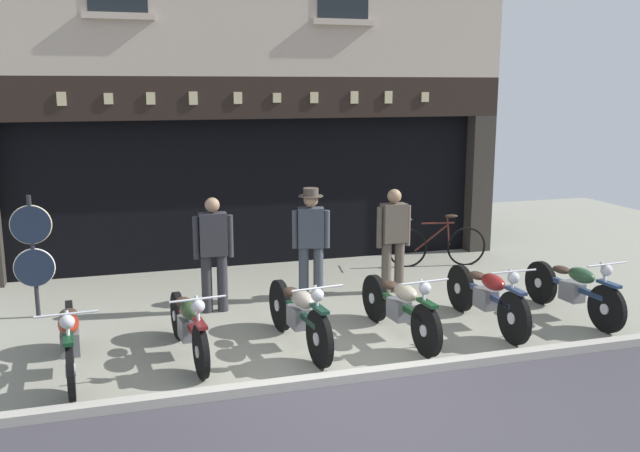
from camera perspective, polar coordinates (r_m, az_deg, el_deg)
name	(u,v)px	position (r m, az deg, el deg)	size (l,w,h in m)	color
ground	(390,429)	(6.84, 5.76, -16.32)	(21.14, 22.00, 0.18)	gray
shop_facade	(237,156)	(13.81, -6.84, 5.72)	(9.44, 4.42, 6.69)	black
motorcycle_far_left	(70,338)	(8.18, -19.94, -8.70)	(0.62, 2.02, 0.91)	black
motorcycle_left	(189,324)	(8.31, -10.79, -7.94)	(0.62, 1.91, 0.90)	black
motorcycle_center_left	(299,314)	(8.45, -1.75, -7.23)	(0.62, 1.99, 0.94)	black
motorcycle_center	(400,306)	(8.83, 6.60, -6.55)	(0.62, 2.01, 0.91)	black
motorcycle_center_right	(487,295)	(9.42, 13.58, -5.58)	(0.62, 2.02, 0.93)	black
motorcycle_right	(573,288)	(10.15, 20.18, -4.82)	(0.62, 1.94, 0.91)	black
salesman_left	(214,249)	(9.76, -8.78, -1.91)	(0.56, 0.25, 1.64)	#2D2D33
shopkeeper_center	(311,238)	(10.24, -0.75, -0.96)	(0.55, 0.36, 1.68)	#3D424C
salesman_right	(393,236)	(10.64, 6.08, -0.80)	(0.56, 0.25, 1.62)	brown
tyre_sign_pole	(33,248)	(10.16, -22.62, -1.68)	(0.54, 0.06, 1.71)	#232328
advert_board_near	(364,163)	(12.83, 3.62, 5.23)	(0.72, 0.03, 0.90)	beige
advert_board_far	(419,159)	(13.25, 8.17, 5.50)	(0.67, 0.03, 0.95)	silver
leaning_bicycle	(438,245)	(12.42, 9.67, -1.57)	(1.76, 0.52, 0.94)	black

